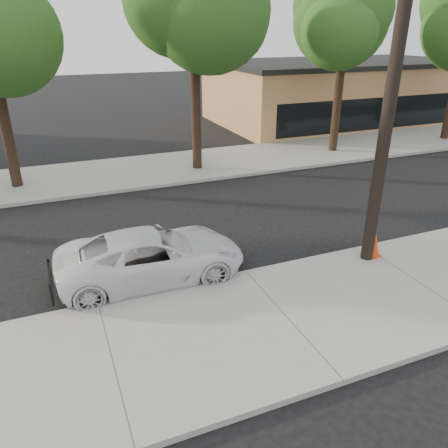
# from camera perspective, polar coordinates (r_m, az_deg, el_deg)

# --- Properties ---
(ground) EXTENTS (120.00, 120.00, 0.00)m
(ground) POSITION_cam_1_polar(r_m,az_deg,el_deg) (13.90, -0.75, -2.71)
(ground) COLOR black
(ground) RESTS_ON ground
(near_sidewalk) EXTENTS (90.00, 4.40, 0.15)m
(near_sidewalk) POSITION_cam_1_polar(r_m,az_deg,el_deg) (10.56, 8.07, -12.13)
(near_sidewalk) COLOR gray
(near_sidewalk) RESTS_ON ground
(far_sidewalk) EXTENTS (90.00, 5.00, 0.15)m
(far_sidewalk) POSITION_cam_1_polar(r_m,az_deg,el_deg) (21.46, -9.19, 7.05)
(far_sidewalk) COLOR gray
(far_sidewalk) RESTS_ON ground
(curb_near) EXTENTS (90.00, 0.12, 0.16)m
(curb_near) POSITION_cam_1_polar(r_m,az_deg,el_deg) (12.17, 2.92, -6.53)
(curb_near) COLOR #9E9B93
(curb_near) RESTS_ON ground
(building_main) EXTENTS (18.00, 10.00, 4.00)m
(building_main) POSITION_cam_1_polar(r_m,az_deg,el_deg) (34.61, 14.93, 16.31)
(building_main) COLOR #AA6947
(building_main) RESTS_ON ground
(utility_pole) EXTENTS (1.40, 0.34, 9.00)m
(utility_pole) POSITION_cam_1_polar(r_m,az_deg,el_deg) (12.11, 20.92, 15.14)
(utility_pole) COLOR black
(utility_pole) RESTS_ON near_sidewalk
(tree_c) EXTENTS (4.96, 4.80, 9.55)m
(tree_c) POSITION_cam_1_polar(r_m,az_deg,el_deg) (20.34, -3.21, 25.91)
(tree_c) COLOR black
(tree_c) RESTS_ON far_sidewalk
(tree_d) EXTENTS (4.50, 4.35, 8.75)m
(tree_d) POSITION_cam_1_polar(r_m,az_deg,el_deg) (24.43, 16.17, 23.52)
(tree_d) COLOR black
(tree_d) RESTS_ON far_sidewalk
(police_cruiser) EXTENTS (5.07, 2.46, 1.39)m
(police_cruiser) POSITION_cam_1_polar(r_m,az_deg,el_deg) (11.94, -9.39, -4.09)
(police_cruiser) COLOR white
(police_cruiser) RESTS_ON ground
(traffic_cone) EXTENTS (0.47, 0.47, 0.78)m
(traffic_cone) POSITION_cam_1_polar(r_m,az_deg,el_deg) (13.52, 19.03, -2.46)
(traffic_cone) COLOR red
(traffic_cone) RESTS_ON near_sidewalk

